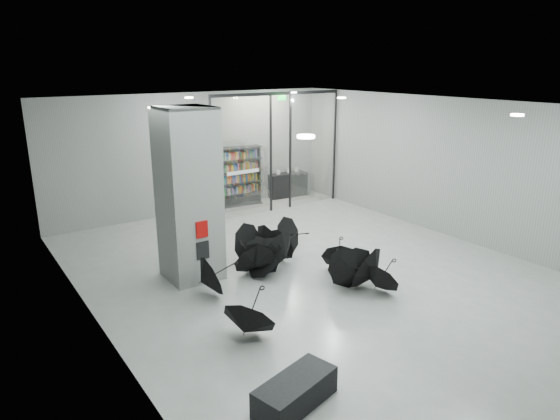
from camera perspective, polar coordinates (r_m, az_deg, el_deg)
room at (r=10.98m, az=5.78°, el=5.65°), size 14.00×14.02×4.01m
column at (r=11.52m, az=-10.47°, el=1.67°), size 1.20×1.20×4.00m
fire_cabinet at (r=11.16m, az=-8.97°, el=-2.22°), size 0.28×0.04×0.38m
info_panel at (r=11.33m, az=-8.86°, el=-4.61°), size 0.30×0.03×0.42m
exit_sign at (r=16.49m, az=0.20°, el=12.78°), size 0.30×0.06×0.15m
glass_partition at (r=16.83m, az=-0.22°, el=7.24°), size 5.06×0.08×4.00m
bench at (r=7.83m, az=1.77°, el=-20.19°), size 1.46×0.89×0.44m
bookshelf at (r=17.59m, az=-5.11°, el=3.82°), size 1.94×0.61×2.10m
shop_counter at (r=18.94m, az=0.79°, el=2.95°), size 1.56×0.75×0.90m
umbrella_cluster at (r=11.67m, az=0.90°, el=-6.62°), size 4.90×4.67×1.31m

